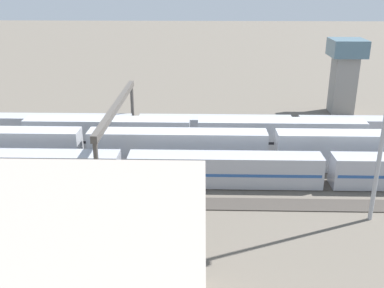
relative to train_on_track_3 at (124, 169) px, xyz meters
The scene contains 12 objects.
ground_plane 9.65m from the train_on_track_3, 148.01° to the right, with size 400.00×400.00×0.00m, color #60594F.
track_bed_0 17.11m from the train_on_track_3, 118.09° to the right, with size 140.00×2.80×0.12m, color #4C443D.
track_bed_1 12.96m from the train_on_track_3, 128.68° to the right, with size 140.00×2.80×0.12m, color #3D3833.
track_bed_2 9.64m from the train_on_track_3, 148.01° to the right, with size 140.00×2.80×0.12m, color #4C443D.
track_bed_3 8.24m from the train_on_track_3, behind, with size 140.00×2.80×0.12m, color #4C443D.
track_bed_4 9.64m from the train_on_track_3, 148.01° to the left, with size 140.00×2.80×0.12m, color #3D3833.
train_on_track_3 is the anchor object (origin of this frame).
train_on_track_2 7.94m from the train_on_track_3, 140.85° to the right, with size 119.80×3.00×5.00m.
train_on_track_0 17.53m from the train_on_track_3, 121.18° to the right, with size 114.80×3.06×4.40m.
train_on_track_1 12.91m from the train_on_track_3, 129.18° to the right, with size 47.20×3.06×5.00m.
signal_gantry 7.52m from the train_on_track_3, 73.45° to the right, with size 0.70×25.00×8.80m.
control_tower 47.25m from the train_on_track_3, 137.83° to the right, with size 6.00×6.00×13.28m.
Camera 1 is at (-1.46, 54.28, 23.90)m, focal length 42.06 mm.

